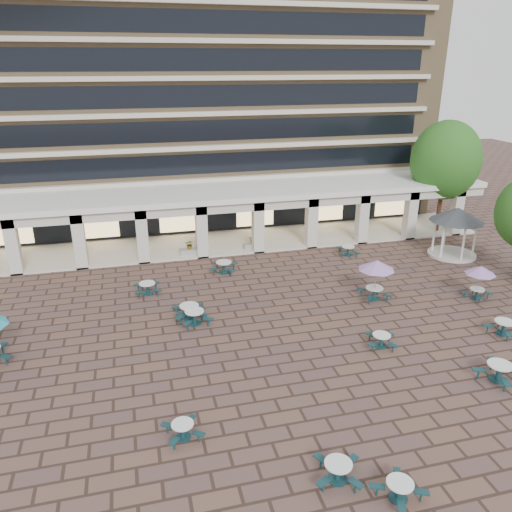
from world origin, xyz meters
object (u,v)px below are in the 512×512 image
(picnic_table_0, at_px, (183,429))
(gazebo, at_px, (457,220))
(planter_right, at_px, (253,244))
(picnic_table_1, at_px, (399,489))
(planter_left, at_px, (190,249))
(picnic_table_2, at_px, (338,470))

(picnic_table_0, distance_m, gazebo, 26.13)
(picnic_table_0, height_order, planter_right, planter_right)
(picnic_table_0, height_order, picnic_table_1, picnic_table_1)
(picnic_table_0, distance_m, planter_left, 19.47)
(picnic_table_1, distance_m, picnic_table_2, 2.05)
(gazebo, xyz_separation_m, planter_right, (-14.03, 4.79, -2.27))
(planter_left, bearing_deg, picnic_table_1, -81.02)
(picnic_table_0, xyz_separation_m, planter_right, (7.60, 19.28, 0.07))
(picnic_table_1, relative_size, gazebo, 0.48)
(planter_left, bearing_deg, gazebo, -14.25)
(gazebo, relative_size, planter_left, 2.59)
(picnic_table_1, xyz_separation_m, gazebo, (15.10, 19.11, 2.32))
(picnic_table_1, bearing_deg, picnic_table_2, 121.60)
(picnic_table_1, distance_m, gazebo, 24.46)
(gazebo, bearing_deg, picnic_table_1, -128.31)
(planter_right, bearing_deg, gazebo, -18.86)
(planter_right, bearing_deg, picnic_table_0, -111.51)
(picnic_table_1, height_order, gazebo, gazebo)
(picnic_table_0, distance_m, planter_right, 20.72)
(picnic_table_1, bearing_deg, gazebo, 30.19)
(picnic_table_2, bearing_deg, picnic_table_1, -19.89)
(picnic_table_1, height_order, planter_right, planter_right)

